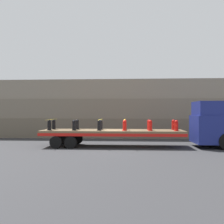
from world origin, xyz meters
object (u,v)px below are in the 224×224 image
at_px(truck_cab, 214,125).
at_px(fire_hydrant_black_far_1, 77,125).
at_px(fire_hydrant_black_near_0, 49,125).
at_px(fire_hydrant_red_far_5, 173,125).
at_px(flatbed_trailer, 104,133).
at_px(fire_hydrant_red_near_3, 125,126).
at_px(fire_hydrant_black_far_0, 54,125).
at_px(fire_hydrant_red_far_4, 149,125).
at_px(fire_hydrant_red_far_3, 125,125).
at_px(fire_hydrant_red_near_5, 176,126).
at_px(fire_hydrant_black_near_2, 99,125).
at_px(fire_hydrant_black_near_1, 74,125).
at_px(fire_hydrant_black_far_2, 101,125).
at_px(fire_hydrant_red_near_4, 150,126).

height_order(truck_cab, fire_hydrant_black_far_1, truck_cab).
xyz_separation_m(fire_hydrant_black_near_0, fire_hydrant_red_far_5, (8.80, 1.07, 0.00)).
bearing_deg(fire_hydrant_red_far_5, flatbed_trailer, -173.84).
bearing_deg(fire_hydrant_red_near_3, fire_hydrant_black_far_0, 168.51).
bearing_deg(fire_hydrant_red_far_4, fire_hydrant_red_far_3, 180.00).
distance_m(flatbed_trailer, fire_hydrant_red_far_5, 5.03).
distance_m(fire_hydrant_black_near_0, fire_hydrant_red_far_4, 7.12).
height_order(fire_hydrant_red_far_3, fire_hydrant_red_near_5, same).
bearing_deg(fire_hydrant_red_far_5, fire_hydrant_black_near_2, -168.51).
relative_size(fire_hydrant_black_near_1, fire_hydrant_red_far_3, 1.00).
bearing_deg(fire_hydrant_black_near_2, flatbed_trailer, 60.28).
relative_size(flatbed_trailer, fire_hydrant_red_far_3, 13.58).
bearing_deg(fire_hydrant_black_far_2, fire_hydrant_red_far_3, 0.00).
relative_size(fire_hydrant_black_far_1, fire_hydrant_red_near_3, 1.00).
bearing_deg(fire_hydrant_black_far_1, fire_hydrant_black_near_2, -31.37).
xyz_separation_m(flatbed_trailer, fire_hydrant_red_far_4, (3.21, 0.54, 0.56)).
xyz_separation_m(fire_hydrant_black_near_0, fire_hydrant_red_far_4, (7.04, 1.07, 0.00)).
xyz_separation_m(fire_hydrant_black_near_0, fire_hydrant_black_far_0, (0.00, 1.07, 0.00)).
relative_size(fire_hydrant_black_far_1, fire_hydrant_black_far_2, 1.00).
bearing_deg(fire_hydrant_black_far_0, flatbed_trailer, -7.98).
bearing_deg(fire_hydrant_red_near_5, truck_cab, 11.33).
distance_m(truck_cab, fire_hydrant_red_far_5, 2.73).
bearing_deg(fire_hydrant_black_near_1, fire_hydrant_red_far_5, 8.67).
height_order(fire_hydrant_black_far_2, fire_hydrant_red_near_3, same).
bearing_deg(fire_hydrant_black_near_2, fire_hydrant_red_near_5, 0.00).
xyz_separation_m(truck_cab, fire_hydrant_black_far_1, (-9.72, 0.54, -0.06)).
bearing_deg(fire_hydrant_red_far_4, fire_hydrant_black_near_0, -171.33).
bearing_deg(fire_hydrant_black_far_1, fire_hydrant_red_near_3, -16.95).
bearing_deg(fire_hydrant_red_near_5, fire_hydrant_black_near_0, 180.00).
bearing_deg(fire_hydrant_red_near_4, fire_hydrant_black_near_1, 180.00).
bearing_deg(fire_hydrant_black_near_1, fire_hydrant_black_near_2, 0.00).
bearing_deg(fire_hydrant_black_near_2, fire_hydrant_red_near_4, 0.00).
height_order(fire_hydrant_black_near_1, fire_hydrant_red_near_4, same).
bearing_deg(fire_hydrant_red_far_3, truck_cab, -4.95).
relative_size(fire_hydrant_black_near_0, fire_hydrant_black_near_2, 1.00).
relative_size(truck_cab, fire_hydrant_black_near_1, 4.33).
xyz_separation_m(fire_hydrant_black_near_0, fire_hydrant_black_near_1, (1.76, 0.00, 0.00)).
bearing_deg(fire_hydrant_black_far_2, fire_hydrant_red_far_4, 0.00).
relative_size(flatbed_trailer, fire_hydrant_red_near_3, 13.58).
relative_size(fire_hydrant_red_near_4, fire_hydrant_red_far_4, 1.00).
relative_size(truck_cab, fire_hydrant_black_far_2, 4.33).
bearing_deg(fire_hydrant_red_far_3, fire_hydrant_black_near_2, -148.63).
bearing_deg(fire_hydrant_black_far_0, fire_hydrant_red_near_3, -11.49).
relative_size(fire_hydrant_black_far_1, fire_hydrant_black_near_2, 1.00).
bearing_deg(fire_hydrant_black_near_0, flatbed_trailer, 7.98).
xyz_separation_m(fire_hydrant_black_far_1, fire_hydrant_red_far_4, (5.28, 0.00, 0.00)).
xyz_separation_m(fire_hydrant_red_near_4, fire_hydrant_red_far_4, (0.00, 1.07, 0.00)).
distance_m(fire_hydrant_red_near_4, fire_hydrant_red_far_4, 1.07).
height_order(fire_hydrant_black_near_1, fire_hydrant_black_far_1, same).
bearing_deg(fire_hydrant_black_far_0, fire_hydrant_black_near_2, -16.95).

